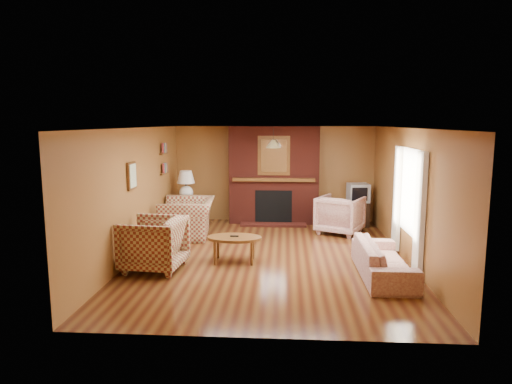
# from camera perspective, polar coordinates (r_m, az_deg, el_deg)

# --- Properties ---
(floor) EXTENTS (6.50, 6.50, 0.00)m
(floor) POSITION_cam_1_polar(r_m,az_deg,el_deg) (8.64, 1.68, -8.12)
(floor) COLOR #421C0E
(floor) RESTS_ON ground
(ceiling) EXTENTS (6.50, 6.50, 0.00)m
(ceiling) POSITION_cam_1_polar(r_m,az_deg,el_deg) (8.27, 1.76, 8.01)
(ceiling) COLOR white
(ceiling) RESTS_ON wall_back
(wall_back) EXTENTS (6.50, 0.00, 6.50)m
(wall_back) POSITION_cam_1_polar(r_m,az_deg,el_deg) (11.59, 2.30, 2.28)
(wall_back) COLOR brown
(wall_back) RESTS_ON floor
(wall_front) EXTENTS (6.50, 0.00, 6.50)m
(wall_front) POSITION_cam_1_polar(r_m,az_deg,el_deg) (5.19, 0.43, -5.85)
(wall_front) COLOR brown
(wall_front) RESTS_ON floor
(wall_left) EXTENTS (0.00, 6.50, 6.50)m
(wall_left) POSITION_cam_1_polar(r_m,az_deg,el_deg) (8.82, -14.74, -0.06)
(wall_left) COLOR brown
(wall_left) RESTS_ON floor
(wall_right) EXTENTS (0.00, 6.50, 6.50)m
(wall_right) POSITION_cam_1_polar(r_m,az_deg,el_deg) (8.65, 18.51, -0.39)
(wall_right) COLOR brown
(wall_right) RESTS_ON floor
(fireplace) EXTENTS (2.20, 0.82, 2.40)m
(fireplace) POSITION_cam_1_polar(r_m,az_deg,el_deg) (11.33, 2.26, 2.04)
(fireplace) COLOR #501911
(fireplace) RESTS_ON floor
(window_right) EXTENTS (0.10, 1.85, 2.00)m
(window_right) POSITION_cam_1_polar(r_m,az_deg,el_deg) (8.46, 18.51, -1.09)
(window_right) COLOR beige
(window_right) RESTS_ON wall_right
(bookshelf) EXTENTS (0.09, 0.55, 0.71)m
(bookshelf) POSITION_cam_1_polar(r_m,az_deg,el_deg) (10.55, -11.29, 4.02)
(bookshelf) COLOR brown
(bookshelf) RESTS_ON wall_left
(botanical_print) EXTENTS (0.05, 0.40, 0.50)m
(botanical_print) POSITION_cam_1_polar(r_m,az_deg,el_deg) (8.48, -15.26, 1.97)
(botanical_print) COLOR brown
(botanical_print) RESTS_ON wall_left
(pendant_light) EXTENTS (0.36, 0.36, 0.48)m
(pendant_light) POSITION_cam_1_polar(r_m,az_deg,el_deg) (10.58, 2.19, 6.01)
(pendant_light) COLOR black
(pendant_light) RESTS_ON ceiling
(plaid_loveseat) EXTENTS (1.23, 1.38, 0.83)m
(plaid_loveseat) POSITION_cam_1_polar(r_m,az_deg,el_deg) (10.14, -8.53, -3.24)
(plaid_loveseat) COLOR maroon
(plaid_loveseat) RESTS_ON floor
(plaid_armchair) EXTENTS (1.09, 1.06, 0.91)m
(plaid_armchair) POSITION_cam_1_polar(r_m,az_deg,el_deg) (8.00, -12.71, -6.33)
(plaid_armchair) COLOR maroon
(plaid_armchair) RESTS_ON floor
(floral_sofa) EXTENTS (0.76, 1.92, 0.56)m
(floral_sofa) POSITION_cam_1_polar(r_m,az_deg,el_deg) (7.82, 15.64, -8.13)
(floral_sofa) COLOR beige
(floral_sofa) RESTS_ON floor
(floral_armchair) EXTENTS (1.24, 1.25, 0.86)m
(floral_armchair) POSITION_cam_1_polar(r_m,az_deg,el_deg) (10.50, 10.47, -2.81)
(floral_armchair) COLOR beige
(floral_armchair) RESTS_ON floor
(coffee_table) EXTENTS (0.98, 0.61, 0.48)m
(coffee_table) POSITION_cam_1_polar(r_m,az_deg,el_deg) (8.26, -2.72, -5.95)
(coffee_table) COLOR brown
(coffee_table) RESTS_ON floor
(side_table) EXTENTS (0.53, 0.53, 0.65)m
(side_table) POSITION_cam_1_polar(r_m,az_deg,el_deg) (11.19, -8.66, -2.59)
(side_table) COLOR brown
(side_table) RESTS_ON floor
(table_lamp) EXTENTS (0.43, 0.43, 0.70)m
(table_lamp) POSITION_cam_1_polar(r_m,az_deg,el_deg) (11.07, -8.75, 1.04)
(table_lamp) COLOR white
(table_lamp) RESTS_ON side_table
(tv_stand) EXTENTS (0.56, 0.51, 0.59)m
(tv_stand) POSITION_cam_1_polar(r_m,az_deg,el_deg) (11.42, 12.56, -2.63)
(tv_stand) COLOR black
(tv_stand) RESTS_ON floor
(crt_tv) EXTENTS (0.53, 0.53, 0.44)m
(crt_tv) POSITION_cam_1_polar(r_m,az_deg,el_deg) (11.32, 12.65, -0.09)
(crt_tv) COLOR #9D9FA4
(crt_tv) RESTS_ON tv_stand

